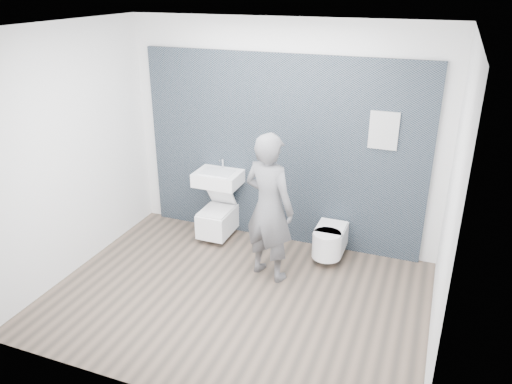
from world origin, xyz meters
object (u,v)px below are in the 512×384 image
at_px(toilet_rounded, 329,240).
at_px(visitor, 269,208).
at_px(washbasin, 218,178).
at_px(toilet_square, 218,220).

distance_m(toilet_rounded, visitor, 1.02).
xyz_separation_m(washbasin, toilet_rounded, (1.51, -0.09, -0.57)).
distance_m(toilet_square, toilet_rounded, 1.51).
relative_size(toilet_rounded, visitor, 0.35).
distance_m(toilet_square, visitor, 1.27).
bearing_deg(toilet_square, toilet_rounded, -1.10).
bearing_deg(washbasin, visitor, -35.84).
xyz_separation_m(toilet_rounded, visitor, (-0.57, -0.59, 0.60)).
relative_size(toilet_square, toilet_rounded, 1.14).
xyz_separation_m(washbasin, visitor, (0.94, -0.68, 0.03)).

